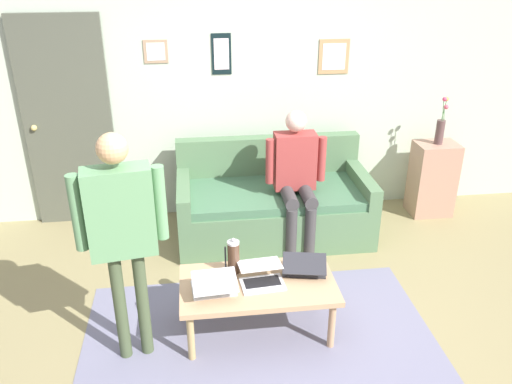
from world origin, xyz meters
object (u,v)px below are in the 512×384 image
object	(u,v)px
laptop_left	(262,277)
flower_vase	(441,128)
coffee_table	(258,288)
laptop_center	(214,286)
interior_door	(69,125)
laptop_right	(304,268)
french_press	(233,257)
side_shelf	(432,179)
couch	(273,205)
person_standing	(121,223)
person_seated	(296,173)

from	to	relation	value
laptop_left	flower_vase	world-z (taller)	flower_vase
coffee_table	laptop_center	world-z (taller)	laptop_center
interior_door	laptop_right	bearing A→B (deg)	135.95
flower_vase	coffee_table	bearing A→B (deg)	38.87
laptop_left	french_press	distance (m)	0.26
laptop_left	flower_vase	xyz separation A→B (m)	(-2.02, -1.65, 0.48)
side_shelf	couch	bearing A→B (deg)	7.28
person_standing	laptop_center	bearing A→B (deg)	-172.86
side_shelf	person_seated	distance (m)	1.64
interior_door	side_shelf	bearing A→B (deg)	175.30
couch	laptop_center	xyz separation A→B (m)	(0.65, 1.50, 0.16)
interior_door	couch	world-z (taller)	interior_door
side_shelf	flower_vase	bearing A→B (deg)	125.41
laptop_center	laptop_right	bearing A→B (deg)	-167.09
coffee_table	side_shelf	bearing A→B (deg)	-141.09
couch	person_standing	size ratio (longest dim) A/B	1.12
coffee_table	laptop_right	world-z (taller)	laptop_right
couch	laptop_right	xyz separation A→B (m)	(-0.02, 1.35, 0.15)
person_standing	person_seated	xyz separation A→B (m)	(-1.38, -1.34, -0.31)
person_standing	french_press	bearing A→B (deg)	-157.66
coffee_table	french_press	world-z (taller)	french_press
couch	french_press	world-z (taller)	couch
flower_vase	person_standing	size ratio (longest dim) A/B	0.30
french_press	coffee_table	bearing A→B (deg)	135.00
laptop_right	coffee_table	bearing A→B (deg)	13.93
side_shelf	interior_door	bearing A→B (deg)	-4.70
laptop_left	person_seated	bearing A→B (deg)	-111.74
couch	laptop_center	size ratio (longest dim) A/B	5.63
laptop_center	french_press	distance (m)	0.28
person_standing	flower_vase	bearing A→B (deg)	-148.52
coffee_table	flower_vase	size ratio (longest dim) A/B	2.28
person_standing	side_shelf	bearing A→B (deg)	-148.49
coffee_table	french_press	xyz separation A→B (m)	(0.16, -0.16, 0.18)
french_press	flower_vase	bearing A→B (deg)	-145.89
french_press	side_shelf	bearing A→B (deg)	-145.85
person_standing	laptop_left	bearing A→B (deg)	-171.27
french_press	person_seated	size ratio (longest dim) A/B	0.22
person_standing	laptop_right	bearing A→B (deg)	-169.70
interior_door	couch	size ratio (longest dim) A/B	1.13
side_shelf	laptop_center	bearing A→B (deg)	36.06
laptop_center	person_standing	world-z (taller)	person_standing
couch	laptop_left	bearing A→B (deg)	77.83
interior_door	laptop_right	distance (m)	2.74
person_standing	coffee_table	bearing A→B (deg)	-171.19
couch	laptop_right	size ratio (longest dim) A/B	5.08
laptop_center	laptop_right	distance (m)	0.68
laptop_right	french_press	distance (m)	0.52
couch	laptop_center	world-z (taller)	couch
flower_vase	french_press	bearing A→B (deg)	34.11
couch	person_seated	bearing A→B (deg)	127.12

